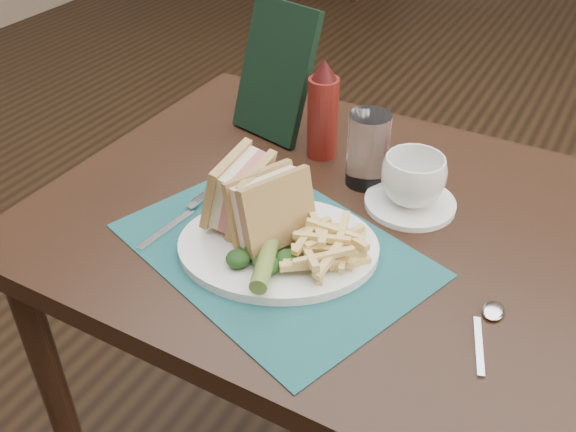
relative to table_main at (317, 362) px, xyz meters
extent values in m
plane|color=black|center=(0.00, 0.50, -0.38)|extent=(7.00, 7.00, 0.00)
cube|color=#194E51|center=(-0.02, -0.13, 0.38)|extent=(0.52, 0.44, 0.00)
cylinder|color=#55702A|center=(0.01, -0.20, 0.41)|extent=(0.07, 0.12, 0.03)
cylinder|color=white|center=(0.12, 0.08, 0.38)|extent=(0.17, 0.17, 0.01)
imported|color=white|center=(0.12, 0.08, 0.43)|extent=(0.14, 0.14, 0.08)
cylinder|color=white|center=(0.03, 0.11, 0.44)|extent=(0.08, 0.08, 0.13)
cube|color=black|center=(-0.20, 0.20, 0.50)|extent=(0.17, 0.13, 0.25)
camera|label=1|loc=(0.37, -0.78, 0.98)|focal=40.00mm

